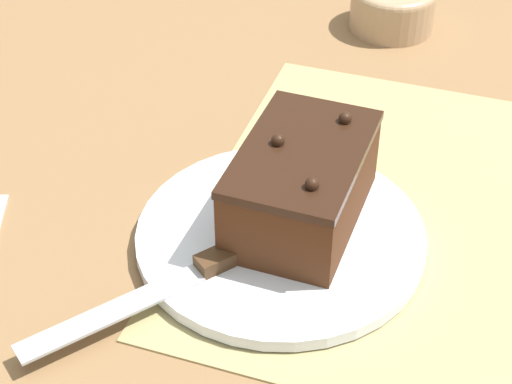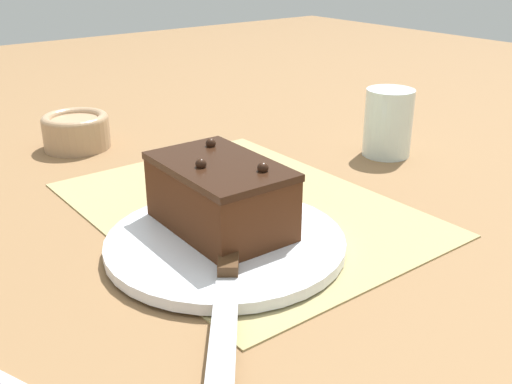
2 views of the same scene
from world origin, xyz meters
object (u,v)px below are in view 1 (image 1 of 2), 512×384
at_px(chocolate_cake, 302,184).
at_px(small_bowl, 393,6).
at_px(serving_knife, 197,271).
at_px(cake_plate, 281,236).

height_order(chocolate_cake, small_bowl, chocolate_cake).
bearing_deg(serving_knife, cake_plate, -86.11).
xyz_separation_m(cake_plate, serving_knife, (0.08, -0.05, 0.01)).
xyz_separation_m(chocolate_cake, serving_knife, (0.10, -0.06, -0.03)).
bearing_deg(cake_plate, serving_knife, -33.62).
height_order(cake_plate, small_bowl, small_bowl).
xyz_separation_m(cake_plate, chocolate_cake, (-0.02, 0.01, 0.04)).
distance_m(cake_plate, small_bowl, 0.44).
height_order(cake_plate, chocolate_cake, chocolate_cake).
xyz_separation_m(cake_plate, small_bowl, (-0.44, 0.01, 0.02)).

